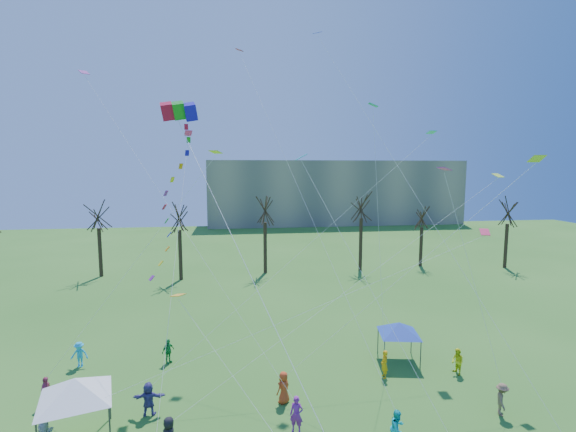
{
  "coord_description": "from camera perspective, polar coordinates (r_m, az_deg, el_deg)",
  "views": [
    {
      "loc": [
        -2.1,
        -13.05,
        13.16
      ],
      "look_at": [
        0.33,
        5.0,
        11.0
      ],
      "focal_mm": 25.0,
      "sensor_mm": 36.0,
      "label": 1
    }
  ],
  "objects": [
    {
      "name": "distant_building",
      "position": [
        98.22,
        6.57,
        3.41
      ],
      "size": [
        60.0,
        14.0,
        15.0
      ],
      "primitive_type": "cube",
      "color": "gray",
      "rests_on": "ground"
    },
    {
      "name": "bare_tree_row",
      "position": [
        49.64,
        -3.19,
        -0.49
      ],
      "size": [
        68.53,
        8.08,
        10.65
      ],
      "color": "black",
      "rests_on": "ground"
    },
    {
      "name": "big_box_kite",
      "position": [
        21.22,
        -15.46,
        1.66
      ],
      "size": [
        4.55,
        7.41,
        19.67
      ],
      "color": "red",
      "rests_on": "ground"
    },
    {
      "name": "canopy_tent_white",
      "position": [
        23.02,
        -28.04,
        -20.8
      ],
      "size": [
        4.23,
        4.23,
        3.31
      ],
      "color": "#3F3F44",
      "rests_on": "ground"
    },
    {
      "name": "canopy_tent_blue",
      "position": [
        29.41,
        15.5,
        -15.13
      ],
      "size": [
        3.58,
        3.58,
        2.73
      ],
      "color": "#3F3F44",
      "rests_on": "ground"
    },
    {
      "name": "festival_crowd",
      "position": [
        22.69,
        -3.75,
        -26.04
      ],
      "size": [
        25.54,
        14.72,
        1.85
      ],
      "color": "#B51632",
      "rests_on": "ground"
    },
    {
      "name": "small_kites_aloft",
      "position": [
        24.1,
        2.41,
        7.08
      ],
      "size": [
        29.1,
        19.1,
        33.4
      ],
      "color": "#D5500B",
      "rests_on": "ground"
    }
  ]
}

